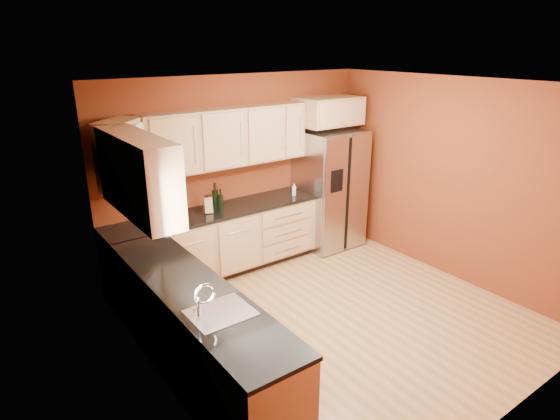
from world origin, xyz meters
The scene contains 23 objects.
floor centered at (0.00, 0.00, 0.00)m, with size 4.00×4.00×0.00m, color #A17A3E.
ceiling centered at (0.00, 0.00, 2.60)m, with size 4.00×4.00×0.00m, color silver.
wall_back centered at (0.00, 2.00, 1.30)m, with size 4.00×0.04×2.60m, color maroon.
wall_front centered at (0.00, -2.00, 1.30)m, with size 4.00×0.04×2.60m, color maroon.
wall_left centered at (-2.00, 0.00, 1.30)m, with size 0.04×4.00×2.60m, color maroon.
wall_right centered at (2.00, 0.00, 1.30)m, with size 0.04×4.00×2.60m, color maroon.
base_cabinets_back centered at (-0.55, 1.70, 0.44)m, with size 2.90×0.60×0.88m, color #AE7C54.
base_cabinets_left centered at (-1.70, 0.00, 0.44)m, with size 0.60×2.80×0.88m, color #AE7C54.
countertop_back centered at (-0.55, 1.69, 0.90)m, with size 2.90×0.62×0.04m, color black.
countertop_left centered at (-1.69, 0.00, 0.90)m, with size 0.62×2.80×0.04m, color black.
upper_cabinets_back centered at (-0.25, 1.83, 1.83)m, with size 2.30×0.33×0.75m, color #AE7C54.
upper_cabinets_left centered at (-1.83, 0.72, 1.83)m, with size 0.33×1.35×0.75m, color #AE7C54.
corner_upper_cabinet centered at (-1.67, 1.67, 1.83)m, with size 0.62×0.33×0.75m, color #AE7C54.
over_fridge_cabinet centered at (1.35, 1.70, 2.05)m, with size 0.92×0.60×0.40m, color #AE7C54.
refrigerator centered at (1.35, 1.62, 0.89)m, with size 0.90×0.75×1.78m, color #B1B1B6.
window centered at (-1.98, -0.50, 1.55)m, with size 0.03×0.90×1.00m, color white.
sink_faucet centered at (-1.69, -0.50, 1.07)m, with size 0.50×0.42×0.30m, color silver, non-canonical shape.
canister_left centered at (-1.13, 1.68, 1.01)m, with size 0.11×0.11×0.17m, color #B1B1B6.
canister_right centered at (-1.23, 1.72, 1.02)m, with size 0.13×0.13×0.21m, color #B1B1B6.
wine_bottle_a centered at (-0.48, 1.66, 1.06)m, with size 0.06×0.06×0.29m, color black, non-canonical shape.
wine_bottle_b centered at (-0.52, 1.74, 1.10)m, with size 0.08×0.08×0.36m, color black, non-canonical shape.
knife_block centered at (-0.65, 1.68, 1.02)m, with size 0.10×0.09×0.20m, color tan.
soap_dispenser centered at (0.68, 1.61, 1.00)m, with size 0.06×0.06×0.17m, color silver.
Camera 1 is at (-3.22, -3.43, 2.98)m, focal length 30.00 mm.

